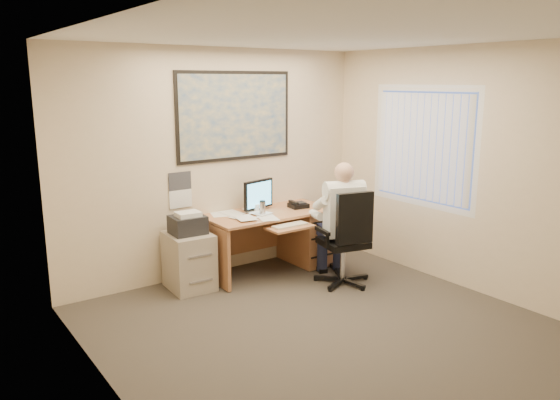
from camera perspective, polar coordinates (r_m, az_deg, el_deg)
room_shell at (r=4.78m, az=6.69°, el=0.61°), size 4.00×4.50×2.70m
desk at (r=6.93m, az=1.07°, el=-3.32°), size 1.60×0.97×1.12m
world_map at (r=6.64m, az=-4.70°, el=8.74°), size 1.56×0.03×1.06m
wall_calendar at (r=6.40m, az=-10.37°, el=1.03°), size 0.28×0.01×0.42m
window_blinds at (r=6.70m, az=14.71°, el=5.41°), size 0.06×1.40×1.30m
filing_cabinet at (r=6.27m, az=-9.50°, el=-5.77°), size 0.49×0.58×0.90m
office_chair at (r=6.36m, az=6.99°, el=-5.93°), size 0.80×0.80×1.12m
person at (r=6.30m, az=6.49°, el=-2.48°), size 0.84×0.99×1.42m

